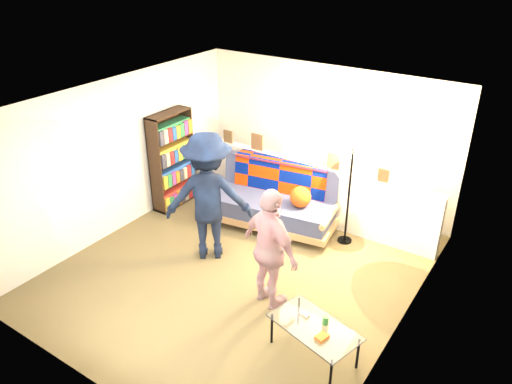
# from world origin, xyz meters

# --- Properties ---
(ground) EXTENTS (5.00, 5.00, 0.00)m
(ground) POSITION_xyz_m (0.00, 0.00, 0.00)
(ground) COLOR brown
(ground) RESTS_ON ground
(room_shell) EXTENTS (4.60, 5.05, 2.45)m
(room_shell) POSITION_xyz_m (0.00, 0.47, 1.67)
(room_shell) COLOR silver
(room_shell) RESTS_ON ground
(half_wall_ledge) EXTENTS (4.45, 0.15, 1.00)m
(half_wall_ledge) POSITION_xyz_m (0.00, 1.80, 0.50)
(half_wall_ledge) COLOR silver
(half_wall_ledge) RESTS_ON ground
(ledge_decor) EXTENTS (2.97, 0.02, 0.45)m
(ledge_decor) POSITION_xyz_m (-0.23, 1.78, 1.18)
(ledge_decor) COLOR brown
(ledge_decor) RESTS_ON half_wall_ledge
(futon_sofa) EXTENTS (2.18, 1.27, 0.89)m
(futon_sofa) POSITION_xyz_m (-0.27, 1.35, 0.41)
(futon_sofa) COLOR #AD8054
(futon_sofa) RESTS_ON ground
(bookshelf) EXTENTS (0.28, 0.83, 1.66)m
(bookshelf) POSITION_xyz_m (-2.08, 0.96, 0.77)
(bookshelf) COLOR black
(bookshelf) RESTS_ON ground
(coffee_table) EXTENTS (1.09, 0.78, 0.51)m
(coffee_table) POSITION_xyz_m (1.62, -0.88, 0.39)
(coffee_table) COLOR black
(coffee_table) RESTS_ON ground
(floor_lamp) EXTENTS (0.32, 0.30, 1.60)m
(floor_lamp) POSITION_xyz_m (0.94, 1.51, 1.14)
(floor_lamp) COLOR black
(floor_lamp) RESTS_ON ground
(person_left) EXTENTS (1.40, 1.29, 1.90)m
(person_left) POSITION_xyz_m (-0.58, 0.07, 0.95)
(person_left) COLOR black
(person_left) RESTS_ON ground
(person_right) EXTENTS (1.02, 0.68, 1.61)m
(person_right) POSITION_xyz_m (0.73, -0.38, 0.81)
(person_right) COLOR pink
(person_right) RESTS_ON ground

